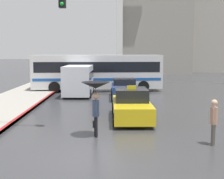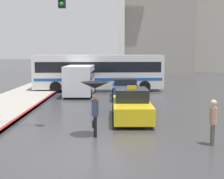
# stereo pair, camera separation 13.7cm
# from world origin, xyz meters

# --- Properties ---
(ground_plane) EXTENTS (300.00, 300.00, 0.00)m
(ground_plane) POSITION_xyz_m (0.00, 0.00, 0.00)
(ground_plane) COLOR #38383A
(taxi) EXTENTS (1.91, 4.52, 1.71)m
(taxi) POSITION_xyz_m (1.38, 5.93, 0.70)
(taxi) COLOR gold
(taxi) RESTS_ON ground_plane
(sedan_red) EXTENTS (1.91, 4.45, 1.42)m
(sedan_red) POSITION_xyz_m (1.37, 13.28, 0.67)
(sedan_red) COLOR navy
(sedan_red) RESTS_ON ground_plane
(ambulance_van) EXTENTS (2.18, 5.54, 2.34)m
(ambulance_van) POSITION_xyz_m (-2.09, 15.13, 1.30)
(ambulance_van) COLOR silver
(ambulance_van) RESTS_ON ground_plane
(city_bus) EXTENTS (11.25, 3.33, 3.13)m
(city_bus) POSITION_xyz_m (-0.78, 17.72, 1.74)
(city_bus) COLOR silver
(city_bus) RESTS_ON ground_plane
(pedestrian_with_umbrella) EXTENTS (1.13, 1.13, 2.19)m
(pedestrian_with_umbrella) POSITION_xyz_m (-0.27, 2.68, 1.82)
(pedestrian_with_umbrella) COLOR black
(pedestrian_with_umbrella) RESTS_ON ground_plane
(pedestrian_man) EXTENTS (0.36, 0.40, 1.67)m
(pedestrian_man) POSITION_xyz_m (4.04, 1.51, 0.97)
(pedestrian_man) COLOR #4C473D
(pedestrian_man) RESTS_ON ground_plane
(traffic_light) EXTENTS (3.54, 0.38, 6.27)m
(traffic_light) POSITION_xyz_m (-3.67, 3.63, 4.32)
(traffic_light) COLOR black
(traffic_light) RESTS_ON ground_plane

